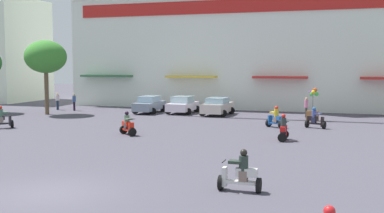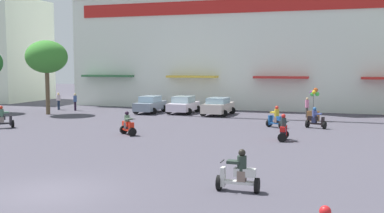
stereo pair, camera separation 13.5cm
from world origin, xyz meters
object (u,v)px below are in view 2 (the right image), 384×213
at_px(scooter_rider_6, 239,174).
at_px(parked_car_0, 150,104).
at_px(parked_car_1, 183,105).
at_px(scooter_rider_7, 276,119).
at_px(pedestrian_3, 75,101).
at_px(balloon_vendor_cart, 313,109).
at_px(parked_car_2, 218,106).
at_px(scooter_rider_3, 283,130).
at_px(plaza_tree_0, 47,57).
at_px(pedestrian_1, 307,106).
at_px(scooter_rider_4, 316,120).
at_px(scooter_rider_5, 3,119).
at_px(scooter_rider_8, 128,125).
at_px(pedestrian_0, 59,100).

bearing_deg(scooter_rider_6, parked_car_0, 119.44).
distance_m(parked_car_1, scooter_rider_7, 11.59).
height_order(pedestrian_3, balloon_vendor_cart, balloon_vendor_cart).
relative_size(parked_car_2, scooter_rider_6, 2.82).
bearing_deg(scooter_rider_3, scooter_rider_6, -90.98).
height_order(plaza_tree_0, parked_car_2, plaza_tree_0).
height_order(pedestrian_1, pedestrian_3, pedestrian_1).
bearing_deg(scooter_rider_4, pedestrian_3, 165.79).
bearing_deg(scooter_rider_5, parked_car_0, 65.49).
height_order(parked_car_1, pedestrian_3, pedestrian_3).
relative_size(parked_car_1, scooter_rider_5, 2.59).
bearing_deg(plaza_tree_0, scooter_rider_7, -7.38).
distance_m(parked_car_0, scooter_rider_8, 13.16).
relative_size(pedestrian_3, balloon_vendor_cart, 0.63).
xyz_separation_m(parked_car_1, pedestrian_1, (10.75, -0.07, 0.19)).
distance_m(scooter_rider_3, scooter_rider_5, 18.90).
distance_m(scooter_rider_3, scooter_rider_4, 6.08).
bearing_deg(pedestrian_1, scooter_rider_4, -81.00).
bearing_deg(scooter_rider_3, pedestrian_1, 87.85).
height_order(scooter_rider_3, pedestrian_3, pedestrian_3).
height_order(scooter_rider_5, pedestrian_3, pedestrian_3).
bearing_deg(pedestrian_0, balloon_vendor_cart, -3.68).
xyz_separation_m(scooter_rider_5, balloon_vendor_cart, (19.99, 10.80, 0.28)).
relative_size(pedestrian_1, balloon_vendor_cart, 0.65).
distance_m(parked_car_0, balloon_vendor_cart, 14.42).
relative_size(parked_car_0, pedestrian_1, 2.57).
height_order(pedestrian_0, pedestrian_1, pedestrian_1).
height_order(parked_car_1, scooter_rider_7, same).
distance_m(parked_car_2, scooter_rider_5, 17.25).
bearing_deg(pedestrian_0, parked_car_1, 3.13).
xyz_separation_m(parked_car_2, scooter_rider_8, (-2.46, -12.65, -0.15)).
height_order(plaza_tree_0, scooter_rider_5, plaza_tree_0).
bearing_deg(parked_car_0, scooter_rider_5, -114.51).
bearing_deg(scooter_rider_5, scooter_rider_6, -29.78).
xyz_separation_m(parked_car_2, pedestrian_1, (7.42, 0.49, 0.19)).
bearing_deg(pedestrian_0, parked_car_2, 0.46).
relative_size(plaza_tree_0, scooter_rider_7, 4.21).
height_order(parked_car_0, parked_car_1, parked_car_1).
bearing_deg(scooter_rider_4, parked_car_0, 158.04).
xyz_separation_m(parked_car_1, parked_car_2, (3.33, -0.55, 0.00)).
relative_size(scooter_rider_5, pedestrian_1, 0.94).
height_order(scooter_rider_4, scooter_rider_8, scooter_rider_8).
bearing_deg(parked_car_0, scooter_rider_7, -28.36).
relative_size(scooter_rider_6, pedestrian_3, 0.92).
xyz_separation_m(scooter_rider_3, balloon_vendor_cart, (1.10, 10.22, 0.28)).
bearing_deg(pedestrian_3, parked_car_0, 2.29).
relative_size(scooter_rider_4, pedestrian_0, 0.88).
bearing_deg(pedestrian_0, pedestrian_1, 1.51).
xyz_separation_m(pedestrian_3, balloon_vendor_cart, (21.86, -1.31, -0.01)).
height_order(scooter_rider_3, scooter_rider_5, same).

